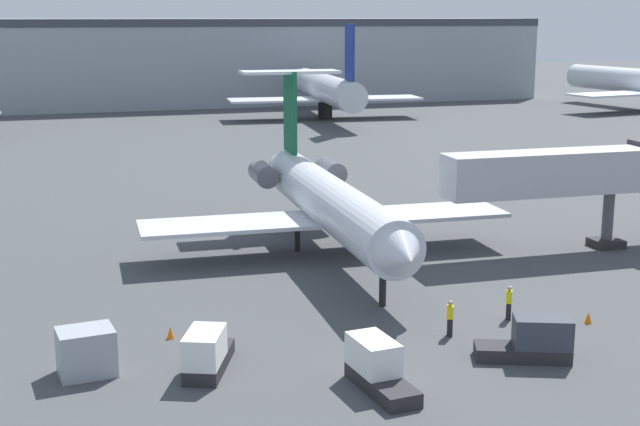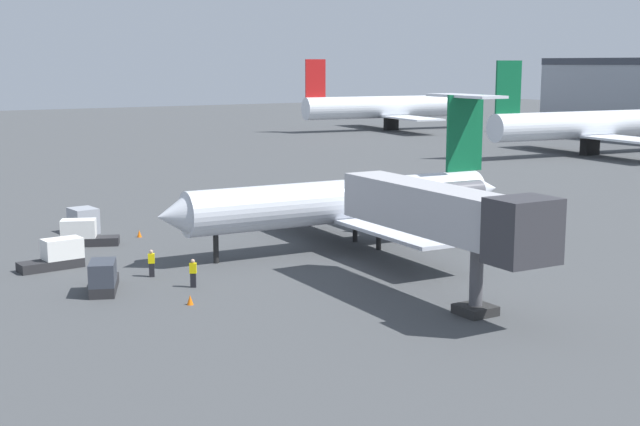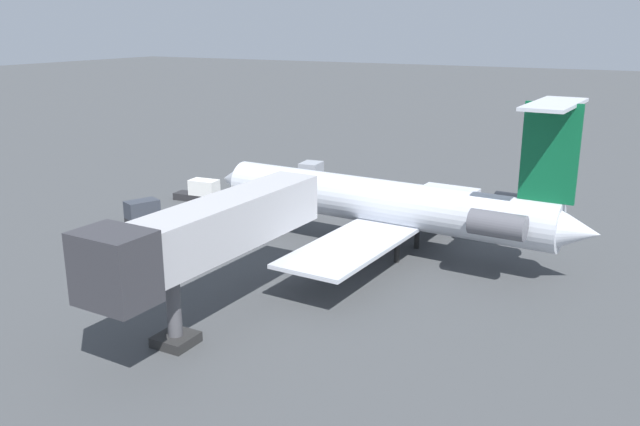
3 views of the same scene
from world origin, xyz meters
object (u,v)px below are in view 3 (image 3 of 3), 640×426
regional_jet (391,202)px  ground_crew_loader (183,227)px  baggage_tug_lead (273,182)px  ground_crew_marshaller (202,213)px  baggage_tug_spare (201,192)px  baggage_tug_trailing (147,213)px  cargo_container_uld (311,172)px  traffic_cone_near (320,191)px  traffic_cone_mid (132,245)px  jet_bridge (202,235)px

regional_jet → ground_crew_loader: (4.50, -14.07, -2.59)m
baggage_tug_lead → ground_crew_marshaller: bearing=4.0°
baggage_tug_lead → baggage_tug_spare: 7.04m
baggage_tug_trailing → cargo_container_uld: cargo_container_uld is taller
ground_crew_loader → baggage_tug_lead: (-15.06, -1.95, -0.02)m
ground_crew_marshaller → traffic_cone_near: size_ratio=3.07×
baggage_tug_spare → traffic_cone_mid: 12.92m
baggage_tug_lead → traffic_cone_near: bearing=100.6°
baggage_tug_trailing → traffic_cone_near: size_ratio=7.69×
regional_jet → traffic_cone_near: 16.56m
ground_crew_loader → ground_crew_marshaller: bearing=-162.6°
jet_bridge → traffic_cone_near: bearing=-163.4°
ground_crew_marshaller → cargo_container_uld: (-16.06, 0.56, 0.11)m
traffic_cone_near → jet_bridge: bearing=16.6°
ground_crew_marshaller → cargo_container_uld: cargo_container_uld is taller
jet_bridge → traffic_cone_mid: bearing=-121.1°
jet_bridge → ground_crew_marshaller: (-14.28, -11.51, -4.03)m
baggage_tug_trailing → baggage_tug_spare: (-7.38, -0.64, 0.00)m
baggage_tug_lead → baggage_tug_trailing: size_ratio=1.00×
traffic_cone_near → cargo_container_uld: bearing=-141.5°
baggage_tug_spare → cargo_container_uld: (-10.78, 4.87, 0.13)m
ground_crew_marshaller → cargo_container_uld: bearing=178.0°
baggage_tug_spare → regional_jet: bearing=77.1°
baggage_tug_lead → jet_bridge: bearing=25.6°
cargo_container_uld → traffic_cone_mid: 23.14m
jet_bridge → traffic_cone_mid: jet_bridge is taller
ground_crew_marshaller → baggage_tug_lead: baggage_tug_lead is taller
baggage_tug_lead → regional_jet: bearing=56.6°
baggage_tug_spare → cargo_container_uld: bearing=155.7°
ground_crew_loader → baggage_tug_trailing: bearing=-108.1°
baggage_tug_trailing → jet_bridge: bearing=51.3°
jet_bridge → ground_crew_marshaller: size_ratio=9.26×
regional_jet → jet_bridge: regional_jet is taller
traffic_cone_mid → baggage_tug_spare: bearing=-162.8°
regional_jet → cargo_container_uld: bearing=-136.1°
baggage_tug_spare → cargo_container_uld: size_ratio=1.71×
ground_crew_marshaller → baggage_tug_lead: 11.40m
ground_crew_marshaller → ground_crew_loader: 3.86m
ground_crew_loader → traffic_cone_near: ground_crew_loader is taller
baggage_tug_lead → traffic_cone_near: 4.54m
ground_crew_marshaller → ground_crew_loader: size_ratio=1.00×
baggage_tug_lead → traffic_cone_near: baggage_tug_lead is taller
baggage_tug_lead → baggage_tug_trailing: 13.78m
regional_jet → baggage_tug_trailing: bearing=-81.2°
traffic_cone_mid → baggage_tug_trailing: bearing=-147.2°
ground_crew_marshaller → ground_crew_loader: same height
traffic_cone_near → baggage_tug_spare: bearing=-48.9°
traffic_cone_mid → regional_jet: bearing=116.6°
regional_jet → traffic_cone_mid: regional_jet is taller
baggage_tug_spare → ground_crew_marshaller: bearing=39.3°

